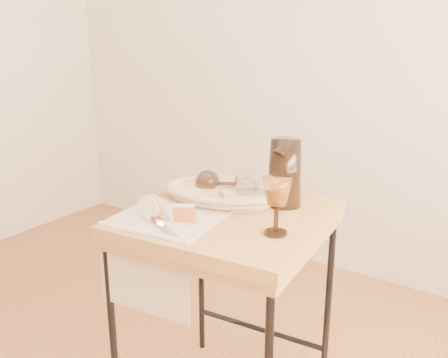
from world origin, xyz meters
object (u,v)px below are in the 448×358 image
Objects in this scene: pitcher at (285,173)px; table_knife at (160,223)px; apple_half at (152,206)px; side_table at (227,317)px; wine_goblet at (277,206)px; bread_basket at (225,194)px; goblet_lying_a at (220,183)px; tea_towel at (169,217)px; goblet_lying_b at (235,191)px.

table_knife is at bearing -105.25° from pitcher.
pitcher reaches higher than apple_half.
wine_goblet is (0.21, -0.07, 0.48)m from side_table.
bread_basket is at bearing 127.81° from side_table.
goblet_lying_a is 0.68× the size of table_knife.
table_knife is (-0.31, -0.15, -0.07)m from wine_goblet.
tea_towel is 0.25m from goblet_lying_b.
goblet_lying_a is 0.24m from pitcher.
tea_towel is at bearing -131.77° from side_table.
goblet_lying_a is 1.65× the size of apple_half.
table_knife is at bearing -36.04° from apple_half.
goblet_lying_a is at bearing 135.32° from bread_basket.
apple_half is at bearing 176.11° from table_knife.
tea_towel is (-0.13, -0.14, 0.39)m from side_table.
apple_half is at bearing -125.89° from bread_basket.
bread_basket is 2.16× the size of wine_goblet.
wine_goblet is at bearing 51.85° from table_knife.
pitcher is (0.13, 0.10, 0.06)m from goblet_lying_b.
side_table is 4.51× the size of wine_goblet.
pitcher is at bearing 56.29° from side_table.
goblet_lying_b is at bearing 149.20° from wine_goblet.
bread_basket is 0.31m from table_knife.
table_knife is at bearing -113.96° from side_table.
side_table is 0.44m from tea_towel.
apple_half is (-0.14, -0.25, -0.01)m from goblet_lying_b.
pitcher is at bearing 45.92° from apple_half.
tea_towel is 1.56× the size of table_knife.
table_knife is (0.03, -0.07, 0.01)m from tea_towel.
wine_goblet reaches higher than goblet_lying_b.
apple_half is 0.08m from table_knife.
apple_half is (-0.37, -0.11, -0.04)m from wine_goblet.
tea_towel is 3.77× the size of apple_half.
side_table is 0.47m from goblet_lying_a.
tea_towel is 0.24m from bread_basket.
wine_goblet is at bearing 10.83° from apple_half.
side_table is 2.44× the size of tea_towel.
apple_half is (-0.05, -0.29, -0.01)m from goblet_lying_a.
pitcher is 3.17× the size of apple_half.
apple_half is at bearing 56.63° from goblet_lying_a.
goblet_lying_a is 0.37m from wine_goblet.
pitcher is (0.24, 0.32, 0.11)m from tea_towel.
wine_goblet is (0.34, 0.08, 0.08)m from tea_towel.
goblet_lying_b reaches higher than table_knife.
wine_goblet reaches higher than side_table.
goblet_lying_a reaches higher than side_table.
goblet_lying_b reaches higher than bread_basket.
side_table is at bearing -110.46° from pitcher.
wine_goblet is 0.84× the size of table_knife.
side_table is 3.80× the size of table_knife.
apple_half is at bearing 179.68° from goblet_lying_b.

